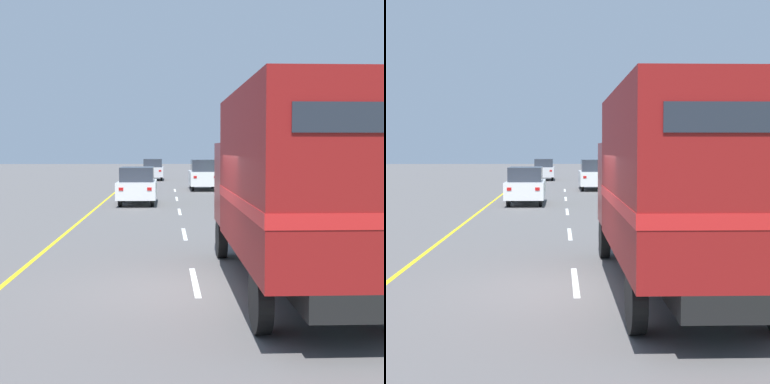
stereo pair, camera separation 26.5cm
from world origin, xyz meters
The scene contains 15 objects.
ground_plane centered at (0.00, 0.00, 0.00)m, with size 200.00×200.00×0.00m, color #5B5959.
edge_line_yellow centered at (-3.70, 17.26, 0.00)m, with size 0.12×66.05×0.01m, color yellow.
centre_dash_near centered at (0.00, 0.66, 0.00)m, with size 0.12×2.60×0.01m, color white.
centre_dash_mid_a centered at (0.00, 7.26, 0.00)m, with size 0.12×2.60×0.01m, color white.
centre_dash_mid_b centered at (0.00, 13.86, 0.00)m, with size 0.12×2.60×0.01m, color white.
centre_dash_far centered at (0.00, 20.46, 0.00)m, with size 0.12×2.60×0.01m, color white.
centre_dash_farthest centered at (0.00, 27.06, 0.00)m, with size 0.12×2.60×0.01m, color white.
horse_trailer_truck centered at (1.80, -0.29, 2.00)m, with size 2.41×7.93×3.59m.
lead_car_white centered at (-1.94, 17.40, 0.91)m, with size 1.80×4.11×1.79m.
lead_car_white_ahead centered at (1.86, 27.52, 0.99)m, with size 1.80×4.45×1.98m.
lead_car_silver_ahead centered at (-1.70, 40.24, 0.93)m, with size 1.80×4.55×1.83m.
highway_sign centered at (6.11, 8.03, 1.68)m, with size 2.06×0.09×2.69m.
roadside_tree_mid centered at (8.11, 18.25, 3.74)m, with size 4.35×4.35×5.92m.
roadside_tree_far centered at (7.86, 25.97, 3.67)m, with size 4.16×4.16×5.76m.
delineator_post centered at (4.42, 3.86, 0.51)m, with size 0.08×0.08×0.95m.
Camera 2 is at (-0.29, -10.77, 2.59)m, focal length 55.00 mm.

